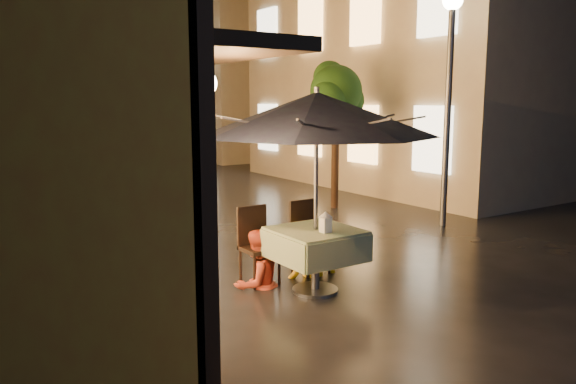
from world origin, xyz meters
TOP-DOWN VIEW (x-y plane):
  - ground at (0.00, 0.00)m, footprint 90.00×90.00m
  - east_building_near at (7.49, 6.50)m, footprint 7.30×9.30m
  - east_building_far at (7.49, 18.00)m, footprint 7.30×10.30m
  - street_tree at (2.41, 4.51)m, footprint 1.43×1.20m
  - streetlamp_near at (3.00, 2.00)m, footprint 0.36×0.36m
  - streetlamp_far at (3.00, 14.00)m, footprint 0.36×0.36m
  - cafe_table at (-1.18, 0.34)m, footprint 0.99×0.99m
  - patio_umbrella at (-1.18, 0.34)m, footprint 2.83×2.83m
  - cafe_chair_left at (-1.58, 1.08)m, footprint 0.42×0.42m
  - cafe_chair_right at (-0.78, 1.08)m, footprint 0.42×0.42m
  - table_lantern at (-1.18, 0.15)m, footprint 0.16×0.16m
  - person_orange at (-1.66, 0.93)m, footprint 0.77×0.66m
  - person_yellow at (-0.81, 0.93)m, footprint 0.95×0.64m
  - bicycle_0 at (-2.78, 2.95)m, footprint 1.86×0.96m
  - bicycle_1 at (-2.15, 4.98)m, footprint 1.69×0.65m
  - bicycle_2 at (-2.56, 5.20)m, footprint 1.56×0.60m
  - bicycle_3 at (-2.36, 6.72)m, footprint 1.79×0.65m
  - bicycle_4 at (-2.47, 6.91)m, footprint 1.85×0.97m
  - bicycle_5 at (-2.57, 8.84)m, footprint 1.70×0.51m

SIDE VIEW (x-z plane):
  - ground at x=0.00m, z-range 0.00..0.00m
  - bicycle_2 at x=-2.56m, z-range 0.00..0.81m
  - bicycle_4 at x=-2.47m, z-range 0.00..0.92m
  - bicycle_0 at x=-2.78m, z-range 0.00..0.93m
  - bicycle_1 at x=-2.15m, z-range 0.00..0.99m
  - bicycle_5 at x=-2.57m, z-range 0.00..1.02m
  - bicycle_3 at x=-2.36m, z-range 0.00..1.05m
  - cafe_chair_left at x=-1.58m, z-range 0.05..1.03m
  - cafe_chair_right at x=-0.78m, z-range 0.05..1.03m
  - cafe_table at x=-1.18m, z-range 0.20..0.98m
  - person_yellow at x=-0.81m, z-range 0.00..1.37m
  - person_orange at x=-1.66m, z-range 0.00..1.40m
  - table_lantern at x=-1.18m, z-range 0.79..1.04m
  - patio_umbrella at x=-1.18m, z-range 0.92..3.38m
  - street_tree at x=2.41m, z-range 0.85..4.00m
  - streetlamp_near at x=3.00m, z-range 0.80..5.03m
  - streetlamp_far at x=3.00m, z-range 0.80..5.03m
  - east_building_near at x=7.49m, z-range 0.01..6.81m
  - east_building_far at x=7.49m, z-range 0.01..7.31m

